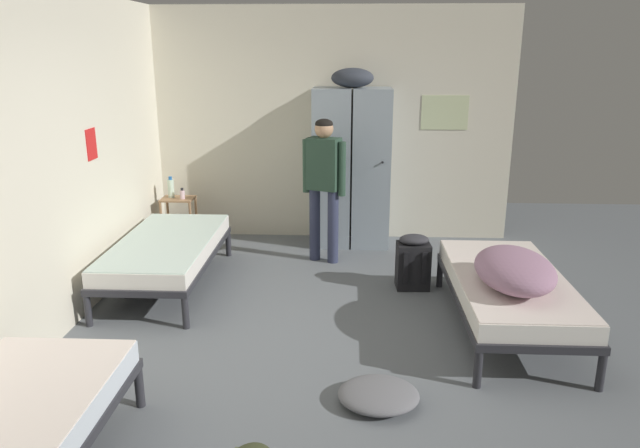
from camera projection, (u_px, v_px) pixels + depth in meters
ground_plane at (318, 350)px, 4.69m from camera, size 9.56×9.56×0.00m
room_backdrop at (193, 148)px, 5.57m from camera, size 4.34×6.03×2.77m
locker_bank at (351, 165)px, 6.99m from camera, size 0.90×0.55×2.07m
shelf_unit at (179, 216)px, 7.15m from camera, size 0.38×0.30×0.57m
bed_right at (509, 287)px, 4.94m from camera, size 0.90×1.90×0.49m
bed_left_rear at (167, 250)px, 5.86m from camera, size 0.90×1.90×0.49m
bedding_heap at (515, 270)px, 4.63m from camera, size 0.60×0.90×0.28m
person_traveler at (324, 177)px, 6.40m from camera, size 0.47×0.31×1.57m
water_bottle at (171, 188)px, 7.08m from camera, size 0.07×0.07×0.25m
lotion_bottle at (182, 194)px, 7.03m from camera, size 0.06×0.06×0.13m
backpack_black at (413, 263)px, 5.86m from camera, size 0.33×0.35×0.55m
clothes_pile_grey at (379, 395)px, 3.97m from camera, size 0.55×0.48×0.13m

